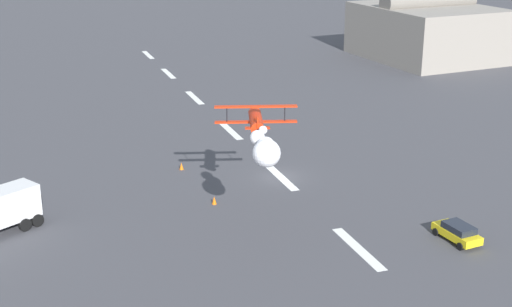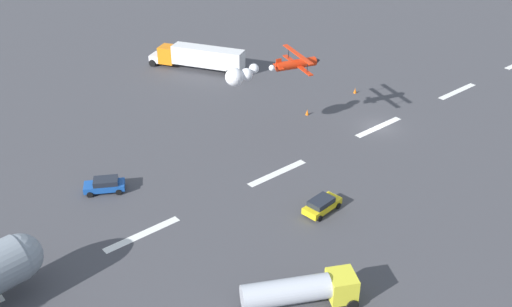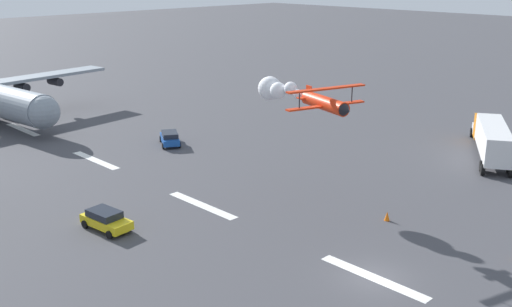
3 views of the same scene
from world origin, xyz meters
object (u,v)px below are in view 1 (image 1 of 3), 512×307
airport_staff_sedan (457,232)px  stunt_biplane_red (262,138)px  traffic_cone_far (214,200)px  traffic_cone_near (181,166)px

airport_staff_sedan → stunt_biplane_red: bearing=-107.8°
airport_staff_sedan → traffic_cone_far: airport_staff_sedan is taller
airport_staff_sedan → traffic_cone_near: bearing=-144.4°
stunt_biplane_red → traffic_cone_far: 12.70m
traffic_cone_near → traffic_cone_far: 10.09m
stunt_biplane_red → airport_staff_sedan: stunt_biplane_red is taller
airport_staff_sedan → traffic_cone_far: bearing=-130.2°
stunt_biplane_red → traffic_cone_near: (-19.24, -1.98, -8.67)m
traffic_cone_near → traffic_cone_far: same height
stunt_biplane_red → traffic_cone_far: size_ratio=15.97×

